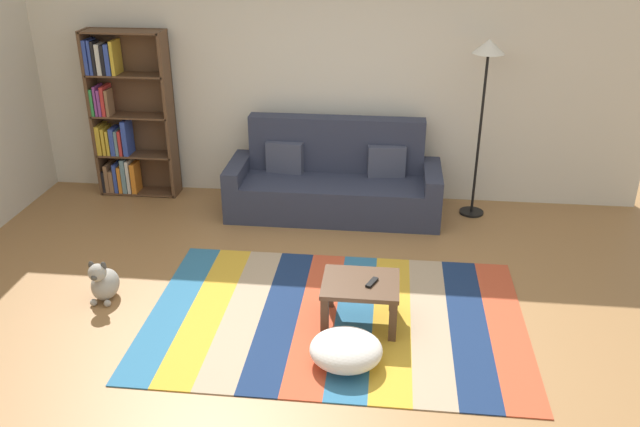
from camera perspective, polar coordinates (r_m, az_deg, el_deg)
name	(u,v)px	position (r m, az deg, el deg)	size (l,w,h in m)	color
ground_plane	(303,312)	(5.49, -1.52, -8.57)	(14.00, 14.00, 0.00)	#9E7042
back_wall	(333,78)	(7.30, 1.10, 11.66)	(6.80, 0.10, 2.70)	silver
rug	(336,317)	(5.42, 1.36, -8.97)	(3.04, 2.05, 0.01)	teal
couch	(334,183)	(7.11, 1.24, 2.68)	(2.26, 0.80, 1.00)	#2D3347
bookshelf	(123,120)	(7.76, -16.69, 7.76)	(0.90, 0.28, 1.86)	brown
coffee_table	(360,290)	(5.21, 3.53, -6.64)	(0.60, 0.50, 0.37)	#513826
pouf	(346,350)	(4.87, 2.27, -11.73)	(0.53, 0.50, 0.23)	white
dog	(104,283)	(5.87, -18.23, -5.70)	(0.22, 0.35, 0.40)	#9E998E
standing_lamp	(486,71)	(6.89, 14.23, 11.91)	(0.32, 0.32, 1.87)	black
tv_remote	(372,282)	(5.15, 4.52, -5.97)	(0.04, 0.15, 0.02)	black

